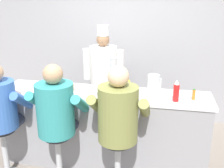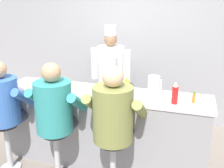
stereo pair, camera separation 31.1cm
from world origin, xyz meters
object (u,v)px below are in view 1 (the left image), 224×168
(water_pitcher_clear, at_px, (153,85))
(hot_sauce_bottle_orange, at_px, (194,95))
(diner_seated_blue, at_px, (1,107))
(coffee_mug_white, at_px, (96,94))
(breakfast_plate, at_px, (49,92))
(cup_stack_steel, at_px, (113,74))
(diner_seated_teal, at_px, (57,111))
(mustard_bottle_yellow, at_px, (127,86))
(coffee_mug_tan, at_px, (72,87))
(cook_in_whites_near, at_px, (103,74))
(ketchup_bottle_red, at_px, (176,91))
(cereal_bowl, at_px, (49,86))
(diner_seated_olive, at_px, (119,116))

(water_pitcher_clear, bearing_deg, hot_sauce_bottle_orange, -12.54)
(diner_seated_blue, bearing_deg, coffee_mug_white, 13.62)
(hot_sauce_bottle_orange, height_order, breakfast_plate, hot_sauce_bottle_orange)
(cup_stack_steel, distance_m, diner_seated_teal, 0.81)
(mustard_bottle_yellow, height_order, coffee_mug_tan, mustard_bottle_yellow)
(coffee_mug_tan, xyz_separation_m, cook_in_whites_near, (0.15, 1.06, -0.11))
(ketchup_bottle_red, xyz_separation_m, diner_seated_teal, (-1.27, -0.33, -0.21))
(hot_sauce_bottle_orange, bearing_deg, water_pitcher_clear, 167.46)
(diner_seated_blue, height_order, cook_in_whites_near, cook_in_whites_near)
(hot_sauce_bottle_orange, xyz_separation_m, diner_seated_teal, (-1.47, -0.42, -0.15))
(mustard_bottle_yellow, bearing_deg, diner_seated_blue, -163.41)
(ketchup_bottle_red, bearing_deg, coffee_mug_tan, 175.15)
(ketchup_bottle_red, relative_size, coffee_mug_tan, 2.05)
(cereal_bowl, height_order, diner_seated_olive, diner_seated_olive)
(diner_seated_blue, relative_size, diner_seated_olive, 0.97)
(coffee_mug_white, relative_size, cook_in_whites_near, 0.07)
(ketchup_bottle_red, distance_m, diner_seated_teal, 1.33)
(mustard_bottle_yellow, relative_size, coffee_mug_tan, 1.90)
(diner_seated_teal, bearing_deg, mustard_bottle_yellow, 30.23)
(diner_seated_blue, distance_m, diner_seated_olive, 1.38)
(diner_seated_olive, height_order, cook_in_whites_near, cook_in_whites_near)
(mustard_bottle_yellow, distance_m, coffee_mug_white, 0.38)
(cup_stack_steel, distance_m, diner_seated_blue, 1.36)
(coffee_mug_tan, bearing_deg, coffee_mug_white, -26.60)
(cook_in_whites_near, bearing_deg, hot_sauce_bottle_orange, -39.63)
(coffee_mug_white, bearing_deg, diner_seated_blue, -166.38)
(cup_stack_steel, height_order, diner_seated_blue, cup_stack_steel)
(coffee_mug_tan, xyz_separation_m, diner_seated_blue, (-0.71, -0.44, -0.15))
(water_pitcher_clear, xyz_separation_m, cereal_bowl, (-1.31, -0.04, -0.09))
(hot_sauce_bottle_orange, bearing_deg, coffee_mug_tan, 179.16)
(cup_stack_steel, bearing_deg, diner_seated_blue, -156.23)
(diner_seated_olive, bearing_deg, water_pitcher_clear, 57.97)
(ketchup_bottle_red, bearing_deg, cup_stack_steel, 164.97)
(mustard_bottle_yellow, distance_m, cup_stack_steel, 0.25)
(hot_sauce_bottle_orange, xyz_separation_m, coffee_mug_tan, (-1.45, 0.02, -0.01))
(hot_sauce_bottle_orange, height_order, water_pitcher_clear, water_pitcher_clear)
(diner_seated_blue, bearing_deg, cook_in_whites_near, 60.15)
(water_pitcher_clear, bearing_deg, coffee_mug_white, -157.63)
(breakfast_plate, distance_m, cup_stack_steel, 0.80)
(ketchup_bottle_red, bearing_deg, breakfast_plate, -178.54)
(mustard_bottle_yellow, xyz_separation_m, cook_in_whites_near, (-0.55, 1.08, -0.17))
(cereal_bowl, height_order, cup_stack_steel, cup_stack_steel)
(cereal_bowl, xyz_separation_m, diner_seated_olive, (0.99, -0.48, -0.11))
(ketchup_bottle_red, height_order, cook_in_whites_near, cook_in_whites_near)
(mustard_bottle_yellow, relative_size, cereal_bowl, 1.73)
(cereal_bowl, bearing_deg, diner_seated_teal, -58.36)
(coffee_mug_tan, bearing_deg, water_pitcher_clear, 4.63)
(water_pitcher_clear, distance_m, diner_seated_olive, 0.64)
(hot_sauce_bottle_orange, relative_size, diner_seated_blue, 0.09)
(breakfast_plate, bearing_deg, diner_seated_olive, -17.96)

